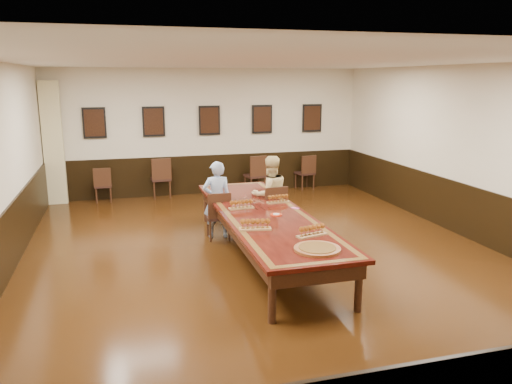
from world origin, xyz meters
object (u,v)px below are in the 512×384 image
object	(u,v)px
spare_chair_a	(103,184)
spare_chair_d	(305,172)
spare_chair_b	(161,177)
person_woman	(270,195)
chair_man	(218,215)
person_man	(217,200)
conference_table	(264,221)
carved_platter	(317,249)
chair_woman	(272,210)
spare_chair_c	(255,174)

from	to	relation	value
spare_chair_a	spare_chair_d	xyz separation A→B (m)	(5.25, 0.07, 0.04)
spare_chair_b	person_woman	xyz separation A→B (m)	(1.78, -3.59, 0.25)
chair_man	person_man	size ratio (longest dim) A/B	0.63
spare_chair_a	conference_table	world-z (taller)	spare_chair_a
carved_platter	chair_woman	bearing A→B (deg)	83.57
person_woman	carved_platter	distance (m)	3.21
conference_table	carved_platter	xyz separation A→B (m)	(0.14, -1.97, 0.16)
spare_chair_b	person_man	size ratio (longest dim) A/B	0.70
chair_man	chair_woman	bearing A→B (deg)	-178.70
chair_woman	conference_table	distance (m)	1.23
spare_chair_a	person_woman	bearing A→B (deg)	132.99
person_woman	carved_platter	bearing A→B (deg)	78.58
spare_chair_a	spare_chair_c	distance (m)	3.80
spare_chair_c	person_woman	bearing A→B (deg)	69.66
chair_man	spare_chair_a	size ratio (longest dim) A/B	1.06
spare_chair_d	conference_table	distance (m)	5.41
spare_chair_a	spare_chair_c	world-z (taller)	spare_chair_c
spare_chair_b	spare_chair_d	xyz separation A→B (m)	(3.86, -0.04, -0.04)
chair_man	spare_chair_c	xyz separation A→B (m)	(1.66, 3.45, 0.05)
carved_platter	spare_chair_c	bearing A→B (deg)	81.66
chair_woman	person_man	xyz separation A→B (m)	(-1.05, 0.11, 0.24)
spare_chair_b	conference_table	distance (m)	4.98
chair_woman	spare_chair_d	xyz separation A→B (m)	(2.07, 3.65, -0.02)
spare_chair_a	person_woman	distance (m)	4.72
spare_chair_d	carved_platter	xyz separation A→B (m)	(-2.42, -6.74, 0.30)
chair_man	person_woman	distance (m)	1.09
spare_chair_d	carved_platter	distance (m)	7.17
chair_man	spare_chair_a	xyz separation A→B (m)	(-2.13, 3.57, -0.03)
person_man	chair_man	bearing A→B (deg)	90.00
chair_man	spare_chair_b	bearing A→B (deg)	-76.72
person_man	spare_chair_c	bearing A→B (deg)	-114.43
chair_woman	spare_chair_b	world-z (taller)	spare_chair_b
spare_chair_c	person_man	size ratio (longest dim) A/B	0.70
chair_man	person_woman	world-z (taller)	person_woman
chair_man	person_man	distance (m)	0.29
conference_table	carved_platter	size ratio (longest dim) A/B	7.62
person_man	carved_platter	xyz separation A→B (m)	(0.70, -3.20, 0.04)
person_woman	carved_platter	xyz separation A→B (m)	(-0.34, -3.19, 0.02)
chair_woman	spare_chair_c	world-z (taller)	spare_chair_c
spare_chair_b	spare_chair_d	distance (m)	3.86
spare_chair_b	carved_platter	size ratio (longest dim) A/B	1.56
spare_chair_c	spare_chair_d	xyz separation A→B (m)	(1.46, 0.19, -0.04)
chair_woman	person_man	distance (m)	1.08
spare_chair_b	chair_woman	bearing A→B (deg)	112.36
spare_chair_b	carved_platter	world-z (taller)	spare_chair_b
chair_woman	carved_platter	distance (m)	3.12
carved_platter	person_man	bearing A→B (deg)	102.35
chair_man	chair_woman	xyz separation A→B (m)	(1.05, -0.01, 0.03)
person_woman	carved_platter	world-z (taller)	person_woman
chair_man	carved_platter	distance (m)	3.19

